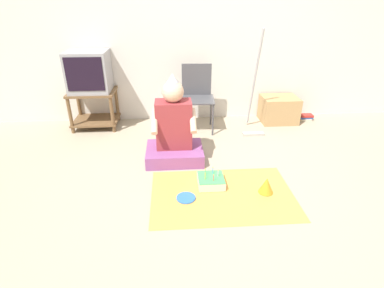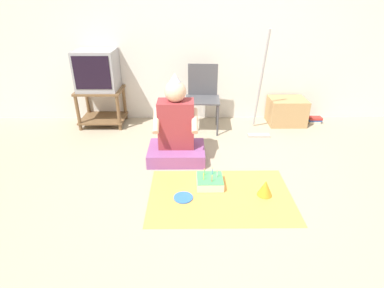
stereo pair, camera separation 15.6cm
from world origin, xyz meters
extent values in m
plane|color=tan|center=(0.00, 0.00, 0.00)|extent=(16.00, 16.00, 0.00)
cube|color=silver|center=(0.00, 2.17, 1.27)|extent=(6.40, 0.06, 2.55)
cube|color=brown|center=(-1.51, 1.90, 0.49)|extent=(0.59, 0.47, 0.03)
cube|color=brown|center=(-1.51, 1.90, 0.09)|extent=(0.59, 0.47, 0.02)
cylinder|color=brown|center=(-1.78, 1.70, 0.25)|extent=(0.04, 0.04, 0.50)
cylinder|color=brown|center=(-1.25, 1.70, 0.25)|extent=(0.04, 0.04, 0.50)
cylinder|color=brown|center=(-1.78, 2.11, 0.25)|extent=(0.04, 0.04, 0.50)
cylinder|color=brown|center=(-1.25, 2.11, 0.25)|extent=(0.04, 0.04, 0.50)
cube|color=#99999E|center=(-1.51, 1.91, 0.75)|extent=(0.51, 0.45, 0.50)
cube|color=black|center=(-1.51, 1.68, 0.77)|extent=(0.45, 0.01, 0.40)
cube|color=#4C4C51|center=(-0.16, 1.69, 0.42)|extent=(0.46, 0.42, 0.02)
cube|color=#4C4C51|center=(-0.14, 1.88, 0.63)|extent=(0.39, 0.04, 0.42)
cylinder|color=#4C4C51|center=(-0.36, 1.52, 0.21)|extent=(0.02, 0.02, 0.42)
cylinder|color=#4C4C51|center=(0.03, 1.50, 0.21)|extent=(0.02, 0.02, 0.42)
cylinder|color=#4C4C51|center=(-0.34, 1.88, 0.21)|extent=(0.02, 0.02, 0.42)
cylinder|color=#4C4C51|center=(0.05, 1.85, 0.21)|extent=(0.02, 0.02, 0.42)
cube|color=tan|center=(1.02, 1.91, 0.18)|extent=(0.49, 0.40, 0.36)
cube|color=#B2ADA3|center=(0.56, 1.47, 0.01)|extent=(0.28, 0.09, 0.03)
cylinder|color=#B7B7BC|center=(0.56, 1.64, 0.66)|extent=(0.03, 0.37, 1.27)
cube|color=beige|center=(1.44, 1.93, 0.02)|extent=(0.16, 0.12, 0.03)
cube|color=#284793|center=(1.45, 1.93, 0.04)|extent=(0.18, 0.10, 0.02)
cube|color=#B72D28|center=(1.45, 1.93, 0.07)|extent=(0.17, 0.11, 0.03)
cube|color=#8C4C8C|center=(-0.46, 0.90, 0.07)|extent=(0.61, 0.47, 0.14)
cube|color=#993338|center=(-0.46, 0.95, 0.39)|extent=(0.38, 0.24, 0.51)
sphere|color=beige|center=(-0.46, 0.95, 0.75)|extent=(0.22, 0.22, 0.22)
cone|color=silver|center=(-0.46, 0.95, 0.89)|extent=(0.12, 0.12, 0.09)
cylinder|color=beige|center=(-0.66, 0.83, 0.48)|extent=(0.06, 0.27, 0.21)
cylinder|color=beige|center=(-0.27, 0.83, 0.48)|extent=(0.06, 0.27, 0.21)
cube|color=#EFA84C|center=(-0.05, 0.21, 0.00)|extent=(1.28, 0.85, 0.01)
cube|color=#F4E0C6|center=(-0.13, 0.37, 0.04)|extent=(0.25, 0.25, 0.07)
cube|color=#4CB266|center=(-0.13, 0.37, 0.08)|extent=(0.24, 0.24, 0.01)
cylinder|color=#E58CCC|center=(-0.07, 0.38, 0.12)|extent=(0.01, 0.01, 0.07)
sphere|color=#FFCC4C|center=(-0.07, 0.38, 0.16)|extent=(0.01, 0.01, 0.01)
cylinder|color=#4C7FE5|center=(-0.11, 0.43, 0.12)|extent=(0.01, 0.01, 0.07)
sphere|color=#FFCC4C|center=(-0.11, 0.43, 0.16)|extent=(0.01, 0.01, 0.01)
cylinder|color=#66C666|center=(-0.18, 0.42, 0.12)|extent=(0.01, 0.01, 0.07)
sphere|color=#FFCC4C|center=(-0.18, 0.42, 0.16)|extent=(0.01, 0.01, 0.01)
cylinder|color=yellow|center=(-0.19, 0.34, 0.12)|extent=(0.01, 0.01, 0.07)
sphere|color=#FFCC4C|center=(-0.19, 0.34, 0.16)|extent=(0.01, 0.01, 0.01)
cylinder|color=#EA4C4C|center=(-0.12, 0.31, 0.12)|extent=(0.01, 0.01, 0.07)
sphere|color=#FFCC4C|center=(-0.12, 0.31, 0.16)|extent=(0.01, 0.01, 0.01)
cone|color=gold|center=(0.35, 0.22, 0.08)|extent=(0.13, 0.13, 0.15)
cylinder|color=blue|center=(-0.38, 0.17, 0.01)|extent=(0.17, 0.17, 0.01)
camera|label=1|loc=(-0.48, -1.98, 1.61)|focal=28.00mm
camera|label=2|loc=(-0.32, -1.99, 1.61)|focal=28.00mm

